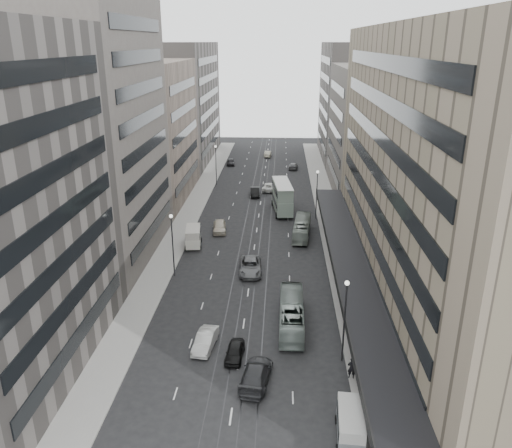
% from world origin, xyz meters
% --- Properties ---
extents(ground, '(220.00, 220.00, 0.00)m').
position_xyz_m(ground, '(0.00, 0.00, 0.00)').
color(ground, black).
rests_on(ground, ground).
extents(sidewalk_right, '(4.00, 125.00, 0.15)m').
position_xyz_m(sidewalk_right, '(12.00, 37.50, 0.07)').
color(sidewalk_right, gray).
rests_on(sidewalk_right, ground).
extents(sidewalk_left, '(4.00, 125.00, 0.15)m').
position_xyz_m(sidewalk_left, '(-12.00, 37.50, 0.07)').
color(sidewalk_left, gray).
rests_on(sidewalk_left, ground).
extents(department_store, '(19.20, 60.00, 30.00)m').
position_xyz_m(department_store, '(21.45, 8.00, 14.95)').
color(department_store, '#796A58').
rests_on(department_store, ground).
extents(building_right_mid, '(15.00, 28.00, 24.00)m').
position_xyz_m(building_right_mid, '(21.50, 52.00, 12.00)').
color(building_right_mid, '#544D49').
rests_on(building_right_mid, ground).
extents(building_right_far, '(15.00, 32.00, 28.00)m').
position_xyz_m(building_right_far, '(21.50, 82.00, 14.00)').
color(building_right_far, slate).
rests_on(building_right_far, ground).
extents(building_left_b, '(15.00, 26.00, 34.00)m').
position_xyz_m(building_left_b, '(-21.50, 19.00, 17.00)').
color(building_left_b, '#544D49').
rests_on(building_left_b, ground).
extents(building_left_c, '(15.00, 28.00, 25.00)m').
position_xyz_m(building_left_c, '(-21.50, 46.00, 12.50)').
color(building_left_c, gray).
rests_on(building_left_c, ground).
extents(building_left_d, '(15.00, 38.00, 28.00)m').
position_xyz_m(building_left_d, '(-21.50, 79.00, 14.00)').
color(building_left_d, slate).
rests_on(building_left_d, ground).
extents(lamp_right_near, '(0.44, 0.44, 8.32)m').
position_xyz_m(lamp_right_near, '(9.70, -5.00, 5.20)').
color(lamp_right_near, '#262628').
rests_on(lamp_right_near, ground).
extents(lamp_right_far, '(0.44, 0.44, 8.32)m').
position_xyz_m(lamp_right_far, '(9.70, 35.00, 5.20)').
color(lamp_right_far, '#262628').
rests_on(lamp_right_far, ground).
extents(lamp_left_near, '(0.44, 0.44, 8.32)m').
position_xyz_m(lamp_left_near, '(-9.70, 12.00, 5.20)').
color(lamp_left_near, '#262628').
rests_on(lamp_left_near, ground).
extents(lamp_left_far, '(0.44, 0.44, 8.32)m').
position_xyz_m(lamp_left_far, '(-9.70, 55.00, 5.20)').
color(lamp_left_far, '#262628').
rests_on(lamp_left_far, ground).
extents(bus_near, '(2.56, 10.47, 2.91)m').
position_xyz_m(bus_near, '(5.04, 0.84, 1.45)').
color(bus_near, gray).
rests_on(bus_near, ground).
extents(bus_far, '(3.19, 9.86, 2.70)m').
position_xyz_m(bus_far, '(7.03, 26.65, 1.35)').
color(bus_far, gray).
rests_on(bus_far, ground).
extents(double_decker, '(3.91, 9.89, 5.27)m').
position_xyz_m(double_decker, '(3.99, 38.23, 2.84)').
color(double_decker, gray).
rests_on(double_decker, ground).
extents(vw_microbus, '(2.37, 4.69, 2.46)m').
position_xyz_m(vw_microbus, '(9.20, -14.90, 1.37)').
color(vw_microbus, slate).
rests_on(vw_microbus, ground).
extents(panel_van, '(2.71, 4.77, 2.86)m').
position_xyz_m(panel_van, '(-8.91, 21.84, 1.58)').
color(panel_van, beige).
rests_on(panel_van, ground).
extents(sedan_0, '(1.85, 4.05, 1.35)m').
position_xyz_m(sedan_0, '(-0.40, -5.13, 0.67)').
color(sedan_0, black).
rests_on(sedan_0, ground).
extents(sedan_1, '(2.22, 4.91, 1.56)m').
position_xyz_m(sedan_1, '(-3.42, -3.54, 0.78)').
color(sedan_1, '#B8B8B4').
rests_on(sedan_1, ground).
extents(sedan_2, '(3.18, 6.28, 1.70)m').
position_xyz_m(sedan_2, '(-0.06, 13.52, 0.85)').
color(sedan_2, '#5B5B5D').
rests_on(sedan_2, ground).
extents(sedan_3, '(3.14, 6.09, 1.69)m').
position_xyz_m(sedan_3, '(1.79, -8.64, 0.84)').
color(sedan_3, '#272729').
rests_on(sedan_3, ground).
extents(sedan_4, '(2.55, 5.23, 1.72)m').
position_xyz_m(sedan_4, '(-5.82, 27.96, 0.86)').
color(sedan_4, beige).
rests_on(sedan_4, ground).
extents(sedan_5, '(2.07, 4.97, 1.60)m').
position_xyz_m(sedan_5, '(-1.27, 47.54, 0.80)').
color(sedan_5, black).
rests_on(sedan_5, ground).
extents(sedan_6, '(3.19, 5.79, 1.54)m').
position_xyz_m(sedan_6, '(1.52, 51.50, 0.77)').
color(sedan_6, silver).
rests_on(sedan_6, ground).
extents(sedan_7, '(2.51, 5.04, 1.41)m').
position_xyz_m(sedan_7, '(6.57, 69.69, 0.70)').
color(sedan_7, '#5B5A5D').
rests_on(sedan_7, ground).
extents(sedan_8, '(2.16, 4.54, 1.50)m').
position_xyz_m(sedan_8, '(-8.50, 72.96, 0.75)').
color(sedan_8, '#262629').
rests_on(sedan_8, ground).
extents(sedan_9, '(1.85, 4.77, 1.55)m').
position_xyz_m(sedan_9, '(0.24, 82.53, 0.77)').
color(sedan_9, '#BFB99E').
rests_on(sedan_9, ground).
extents(pedestrian, '(0.75, 0.50, 2.05)m').
position_xyz_m(pedestrian, '(10.20, -7.76, 1.17)').
color(pedestrian, black).
rests_on(pedestrian, sidewalk_right).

